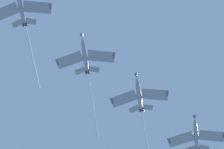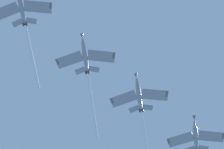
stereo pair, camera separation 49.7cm
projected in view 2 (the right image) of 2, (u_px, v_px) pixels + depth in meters
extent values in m
ellipsoid|color=gray|center=(21.00, 7.00, 152.07)|extent=(12.13, 3.39, 3.74)
ellipsoid|color=black|center=(20.00, 0.00, 151.94)|extent=(3.04, 1.43, 1.44)
cube|color=gray|center=(38.00, 7.00, 151.82)|extent=(6.76, 9.68, 0.92)
cube|color=#595E60|center=(51.00, 6.00, 151.71)|extent=(1.92, 1.33, 0.48)
cube|color=gray|center=(6.00, 12.00, 152.65)|extent=(4.39, 9.29, 0.92)
cube|color=gray|center=(31.00, 21.00, 153.53)|extent=(3.22, 4.02, 0.52)
cube|color=gray|center=(18.00, 23.00, 153.88)|extent=(2.36, 3.84, 0.52)
cube|color=#595E60|center=(25.00, 20.00, 154.96)|extent=(2.91, 0.62, 3.23)
cylinder|color=#38383D|center=(26.00, 24.00, 153.84)|extent=(1.25, 0.96, 0.98)
cylinder|color=#38383D|center=(24.00, 25.00, 153.91)|extent=(1.25, 0.96, 0.98)
cylinder|color=white|center=(32.00, 57.00, 157.57)|extent=(21.80, 4.20, 5.35)
ellipsoid|color=gray|center=(85.00, 56.00, 156.53)|extent=(12.11, 3.68, 3.83)
cone|color=#595E60|center=(82.00, 36.00, 154.37)|extent=(2.00, 1.50, 1.51)
ellipsoid|color=black|center=(84.00, 49.00, 156.42)|extent=(3.06, 1.50, 1.46)
cube|color=gray|center=(101.00, 56.00, 156.34)|extent=(6.93, 9.67, 0.94)
cube|color=#595E60|center=(114.00, 56.00, 156.28)|extent=(1.92, 1.37, 0.49)
cube|color=gray|center=(69.00, 60.00, 157.04)|extent=(4.17, 9.22, 0.94)
cube|color=#595E60|center=(57.00, 62.00, 157.52)|extent=(1.83, 0.82, 0.49)
cube|color=gray|center=(94.00, 69.00, 157.99)|extent=(3.28, 4.02, 0.53)
cube|color=gray|center=(80.00, 71.00, 158.29)|extent=(2.27, 3.81, 0.53)
cube|color=#595E60|center=(87.00, 68.00, 159.40)|extent=(2.92, 0.69, 3.24)
cylinder|color=#38383D|center=(89.00, 72.00, 158.27)|extent=(1.27, 0.99, 0.99)
cylinder|color=#38383D|center=(86.00, 72.00, 158.33)|extent=(1.27, 0.99, 0.99)
cylinder|color=white|center=(93.00, 107.00, 162.41)|extent=(24.42, 5.11, 5.99)
ellipsoid|color=gray|center=(139.00, 94.00, 160.65)|extent=(12.09, 3.34, 4.16)
cone|color=#595E60|center=(136.00, 76.00, 158.68)|extent=(1.99, 1.46, 1.54)
ellipsoid|color=black|center=(138.00, 88.00, 160.60)|extent=(3.05, 1.42, 1.54)
cube|color=gray|center=(155.00, 95.00, 160.36)|extent=(6.71, 9.67, 1.04)
cube|color=#595E60|center=(167.00, 94.00, 160.23)|extent=(1.91, 1.33, 0.54)
cube|color=gray|center=(124.00, 99.00, 161.21)|extent=(4.40, 9.30, 1.04)
cube|color=#595E60|center=(112.00, 101.00, 161.74)|extent=(1.84, 0.87, 0.54)
cube|color=gray|center=(147.00, 107.00, 161.93)|extent=(3.20, 4.02, 0.58)
cube|color=gray|center=(134.00, 109.00, 162.29)|extent=(2.36, 3.85, 0.58)
cube|color=#595E60|center=(141.00, 106.00, 163.39)|extent=(2.99, 0.62, 3.29)
cylinder|color=#38383D|center=(142.00, 110.00, 162.21)|extent=(1.27, 0.96, 1.01)
cylinder|color=#38383D|center=(140.00, 111.00, 162.29)|extent=(1.27, 0.96, 1.01)
cylinder|color=white|center=(146.00, 142.00, 165.75)|extent=(22.89, 4.27, 6.42)
ellipsoid|color=gray|center=(196.00, 136.00, 164.09)|extent=(12.10, 3.65, 3.95)
cone|color=#595E60|center=(194.00, 118.00, 161.99)|extent=(2.00, 1.50, 1.52)
ellipsoid|color=black|center=(195.00, 130.00, 164.00)|extent=(3.06, 1.49, 1.49)
cube|color=gray|center=(211.00, 136.00, 163.89)|extent=(6.90, 9.67, 0.98)
cube|color=#595E60|center=(223.00, 136.00, 163.82)|extent=(1.91, 1.36, 0.51)
cube|color=gray|center=(180.00, 140.00, 164.60)|extent=(4.18, 9.23, 0.98)
cube|color=#595E60|center=(169.00, 141.00, 165.08)|extent=(1.83, 0.82, 0.51)
cube|color=gray|center=(203.00, 148.00, 165.50)|extent=(3.27, 4.02, 0.55)
cube|color=gray|center=(190.00, 149.00, 165.80)|extent=(2.28, 3.82, 0.55)
cube|color=#595E60|center=(196.00, 146.00, 166.91)|extent=(2.94, 0.69, 3.26)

